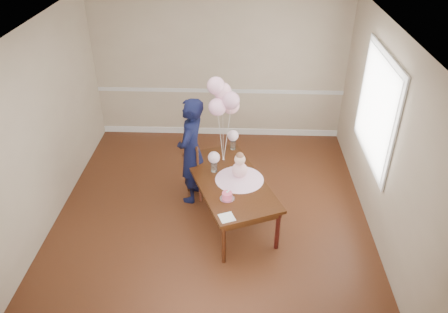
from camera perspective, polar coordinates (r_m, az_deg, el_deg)
floor at (r=6.43m, az=-1.64°, el=-7.90°), size 4.50×5.00×0.00m
ceiling at (r=5.12m, az=-2.12°, el=15.86°), size 4.50×5.00×0.02m
wall_back at (r=7.92m, az=-0.59°, el=11.59°), size 4.50×0.02×2.70m
wall_front at (r=3.70m, az=-4.61°, el=-16.87°), size 4.50×0.02×2.70m
wall_left at (r=6.23m, az=-23.01°, el=2.83°), size 0.02×5.00×2.70m
wall_right at (r=5.94m, az=20.36°, el=2.01°), size 0.02×5.00×2.70m
chair_rail_trim at (r=8.08m, az=-0.57°, el=8.58°), size 4.50×0.02×0.07m
baseboard_trim at (r=8.45m, az=-0.54°, el=3.35°), size 4.50×0.02×0.12m
window_frame at (r=6.27m, az=19.33°, el=5.91°), size 0.02×1.66×1.56m
window_blinds at (r=6.26m, az=19.18°, el=5.91°), size 0.01×1.50×1.40m
dining_table_top at (r=6.04m, az=0.69°, el=-3.18°), size 1.48×1.97×0.04m
table_apron at (r=6.08m, az=0.69°, el=-3.69°), size 1.37×1.86×0.09m
table_leg_fl at (r=5.56m, az=-0.04°, el=-11.31°), size 0.08×0.08×0.62m
table_leg_fr at (r=5.79m, az=7.00°, el=-9.52°), size 0.08×0.08×0.62m
table_leg_bl at (r=6.78m, az=-4.66°, el=-2.32°), size 0.08×0.08×0.62m
table_leg_br at (r=6.97m, az=1.23°, el=-1.16°), size 0.08×0.08×0.62m
baby_skirt at (r=6.01m, az=2.03°, el=-2.65°), size 0.87×0.87×0.09m
baby_torso at (r=5.95m, az=2.05°, el=-1.74°), size 0.21×0.21×0.21m
baby_head at (r=5.85m, az=2.08°, el=-0.38°), size 0.15×0.15×0.15m
baby_hair at (r=5.82m, az=2.09°, el=0.06°), size 0.11×0.11×0.11m
cake_platter at (r=5.68m, az=0.41°, el=-5.51°), size 0.25×0.25×0.01m
birthday_cake at (r=5.65m, az=0.41°, el=-5.13°), size 0.17×0.17×0.09m
cake_flower_a at (r=5.61m, az=0.41°, el=-4.66°), size 0.03×0.03×0.03m
cake_flower_b at (r=5.64m, az=0.60°, el=-4.51°), size 0.03×0.03×0.03m
rose_vase_near at (r=6.16m, az=-1.31°, el=-1.37°), size 0.12×0.12×0.14m
roses_near at (r=6.07m, az=-1.33°, el=-0.12°), size 0.17×0.17×0.17m
rose_vase_far at (r=6.68m, az=1.17°, el=1.55°), size 0.12×0.12×0.14m
roses_far at (r=6.60m, az=1.19°, el=2.74°), size 0.17×0.17×0.17m
napkin at (r=5.38m, az=0.37°, el=-7.97°), size 0.23×0.23×0.01m
balloon_weight at (r=6.43m, az=-0.06°, el=-0.44°), size 0.05×0.05×0.02m
balloon_a at (r=5.98m, az=-0.87°, el=6.49°), size 0.25×0.25×0.25m
balloon_b at (r=5.95m, az=0.88°, el=7.33°), size 0.25×0.25×0.25m
balloon_c at (r=6.01m, az=-0.19°, el=8.50°), size 0.25×0.25×0.25m
balloon_d at (r=5.96m, az=-1.07°, el=9.22°), size 0.25×0.25×0.25m
balloon_e at (r=6.12m, az=0.89°, el=6.69°), size 0.25×0.25×0.25m
balloon_ribbon_a at (r=6.22m, az=-0.45°, el=2.36°), size 0.08×0.03×0.74m
balloon_ribbon_b at (r=6.21m, az=0.39°, el=2.76°), size 0.10×0.01×0.83m
balloon_ribbon_c at (r=6.23m, az=-0.13°, el=3.34°), size 0.02×0.08×0.92m
balloon_ribbon_d at (r=6.21m, az=-0.54°, el=3.67°), size 0.10×0.06×1.00m
balloon_ribbon_e at (r=6.30m, az=0.40°, el=2.51°), size 0.09×0.11×0.69m
dining_chair_seat at (r=6.64m, az=-2.09°, el=-1.80°), size 0.53×0.53×0.05m
chair_leg_fl at (r=6.60m, az=-3.15°, el=-4.44°), size 0.05×0.05×0.41m
chair_leg_fr at (r=6.66m, az=-0.26°, el=-3.98°), size 0.05×0.05×0.41m
chair_leg_bl at (r=6.88m, az=-3.78°, el=-2.79°), size 0.05×0.05×0.41m
chair_leg_br at (r=6.94m, az=-1.00°, el=-2.36°), size 0.05×0.05×0.41m
chair_back_post_l at (r=6.31m, az=-3.46°, el=-0.81°), size 0.05×0.05×0.53m
chair_back_post_r at (r=6.60m, az=-4.10°, el=0.76°), size 0.05×0.05×0.53m
chair_slat_low at (r=6.52m, az=-3.75°, el=-0.86°), size 0.14×0.37×0.05m
chair_slat_mid at (r=6.43m, az=-3.80°, el=0.28°), size 0.14×0.37×0.05m
chair_slat_top at (r=6.35m, az=-3.84°, el=1.44°), size 0.14×0.37×0.05m
woman at (r=6.36m, az=-4.28°, el=0.70°), size 0.53×0.68×1.65m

